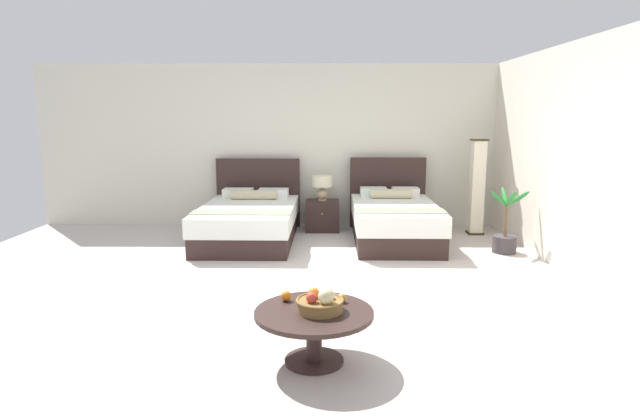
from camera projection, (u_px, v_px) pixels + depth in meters
name	position (u px, v px, depth m)	size (l,w,h in m)	color
ground_plane	(320.00, 282.00, 5.94)	(9.47, 10.02, 0.02)	beige
wall_back	(322.00, 146.00, 8.87)	(9.47, 0.12, 2.68)	silver
wall_side_right	(575.00, 160.00, 6.08)	(0.12, 5.62, 2.68)	beige
bed_near_window	(249.00, 220.00, 7.87)	(1.40, 2.23, 1.14)	#31201D
bed_near_corner	(394.00, 220.00, 7.85)	(1.26, 2.16, 1.16)	#31201D
nightstand	(322.00, 216.00, 8.56)	(0.54, 0.48, 0.49)	#31201D
table_lamp	(322.00, 184.00, 8.49)	(0.33, 0.33, 0.40)	tan
coffee_table	(314.00, 323.00, 3.95)	(0.89, 0.89, 0.41)	#31201D
fruit_bowl	(320.00, 303.00, 3.91)	(0.36, 0.36, 0.20)	olive
loose_apple	(342.00, 298.00, 4.11)	(0.07, 0.07, 0.07)	gold
loose_orange	(286.00, 296.00, 4.14)	(0.08, 0.08, 0.08)	orange
floor_lamp_corner	(477.00, 187.00, 8.23)	(0.24, 0.24, 1.49)	#302913
potted_palm	(505.00, 236.00, 7.18)	(0.55, 0.57, 0.89)	#3C3739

